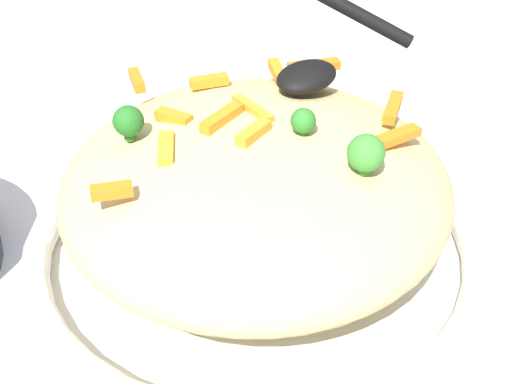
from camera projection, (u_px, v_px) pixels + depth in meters
ground_plane at (256, 274)px, 0.56m from camera, size 2.40×2.40×0.00m
serving_bowl at (256, 249)px, 0.54m from camera, size 0.36×0.36×0.05m
pasta_mound at (256, 185)px, 0.50m from camera, size 0.29×0.29×0.10m
carrot_piece_0 at (166, 148)px, 0.46m from camera, size 0.03×0.03×0.01m
carrot_piece_1 at (221, 118)px, 0.48m from camera, size 0.04×0.01×0.01m
carrot_piece_2 at (253, 110)px, 0.49m from camera, size 0.02×0.04×0.01m
carrot_piece_3 at (174, 117)px, 0.49m from camera, size 0.01×0.03×0.01m
carrot_piece_4 at (132, 82)px, 0.54m from camera, size 0.02×0.03×0.01m
carrot_piece_5 at (253, 133)px, 0.46m from camera, size 0.03×0.01×0.01m
carrot_piece_6 at (112, 191)px, 0.42m from camera, size 0.03×0.02×0.01m
carrot_piece_7 at (278, 72)px, 0.55m from camera, size 0.03×0.03×0.01m
carrot_piece_8 at (314, 66)px, 0.56m from camera, size 0.04×0.03×0.01m
carrot_piece_9 at (398, 136)px, 0.48m from camera, size 0.04×0.02×0.01m
carrot_piece_10 at (393, 107)px, 0.51m from camera, size 0.04×0.02×0.01m
carrot_piece_11 at (209, 81)px, 0.54m from camera, size 0.03×0.02×0.01m
broccoli_floret_0 at (366, 153)px, 0.44m from camera, size 0.02×0.02×0.03m
broccoli_floret_1 at (128, 122)px, 0.47m from camera, size 0.02×0.02×0.03m
broccoli_floret_2 at (303, 121)px, 0.46m from camera, size 0.02×0.02×0.02m
serving_spoon at (312, 43)px, 0.54m from camera, size 0.14×0.15×0.09m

